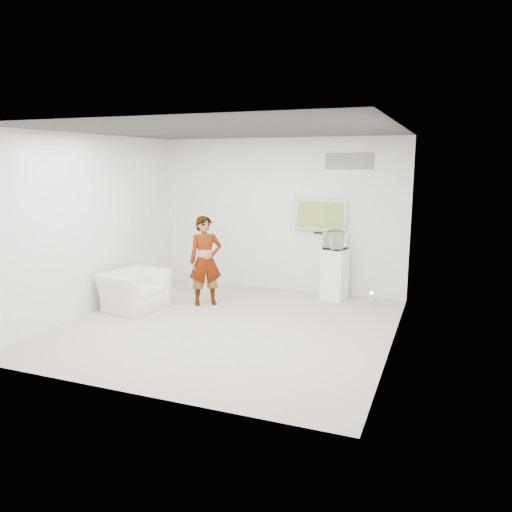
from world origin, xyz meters
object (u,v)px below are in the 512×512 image
(person, at_px, (205,261))
(floor_uplight, at_px, (371,299))
(armchair, at_px, (134,290))
(pedestal, at_px, (335,274))
(tv, at_px, (321,215))

(person, distance_m, floor_uplight, 3.05)
(armchair, bearing_deg, pedestal, -49.19)
(person, xyz_separation_m, floor_uplight, (2.80, 0.99, -0.68))
(armchair, relative_size, pedestal, 1.08)
(armchair, distance_m, pedestal, 3.67)
(tv, xyz_separation_m, armchair, (-2.76, -2.19, -1.22))
(person, height_order, floor_uplight, person)
(floor_uplight, bearing_deg, person, -160.53)
(armchair, relative_size, floor_uplight, 4.12)
(pedestal, bearing_deg, floor_uplight, -17.20)
(person, distance_m, armchair, 1.35)
(pedestal, height_order, floor_uplight, pedestal)
(person, height_order, armchair, person)
(tv, relative_size, armchair, 0.98)
(floor_uplight, bearing_deg, tv, 155.58)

